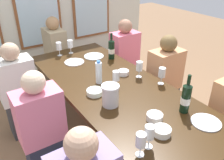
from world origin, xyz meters
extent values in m
plane|color=brown|center=(0.00, 0.00, 0.00)|extent=(12.00, 12.00, 0.00)
cube|color=#34200D|center=(0.00, 0.00, 0.72)|extent=(0.95, 2.35, 0.04)
cube|color=#34200D|center=(-0.38, 1.08, 0.35)|extent=(0.07, 0.07, 0.70)
cube|color=#34200D|center=(0.38, 1.08, 0.35)|extent=(0.07, 0.07, 0.70)
cylinder|color=white|center=(0.27, -0.88, 0.74)|extent=(0.23, 0.23, 0.01)
cylinder|color=white|center=(0.20, 0.74, 0.74)|extent=(0.24, 0.24, 0.01)
cylinder|color=white|center=(-0.08, 0.71, 0.74)|extent=(0.23, 0.23, 0.01)
cylinder|color=silver|center=(-0.21, -0.26, 0.82)|extent=(0.14, 0.14, 0.17)
cylinder|color=silver|center=(-0.21, -0.26, 0.92)|extent=(0.16, 0.16, 0.02)
cylinder|color=black|center=(0.36, 0.57, 0.85)|extent=(0.07, 0.07, 0.22)
cone|color=black|center=(0.36, 0.57, 0.97)|extent=(0.07, 0.07, 0.02)
cylinder|color=black|center=(0.36, 0.57, 1.02)|extent=(0.03, 0.03, 0.08)
cylinder|color=white|center=(0.36, 0.57, 0.84)|extent=(0.08, 0.08, 0.06)
cylinder|color=black|center=(0.24, -0.68, 0.86)|extent=(0.07, 0.07, 0.24)
cone|color=black|center=(0.24, -0.68, 0.99)|extent=(0.07, 0.07, 0.02)
cylinder|color=black|center=(0.24, -0.68, 1.04)|extent=(0.03, 0.03, 0.08)
cylinder|color=silver|center=(0.24, -0.68, 0.85)|extent=(0.08, 0.08, 0.06)
cylinder|color=white|center=(0.22, 0.13, 0.76)|extent=(0.12, 0.12, 0.05)
cylinder|color=white|center=(-0.11, -0.78, 0.77)|extent=(0.13, 0.13, 0.05)
cylinder|color=silver|center=(-0.03, -0.63, 0.77)|extent=(0.13, 0.13, 0.05)
cylinder|color=white|center=(-0.24, -0.04, 0.76)|extent=(0.15, 0.15, 0.05)
cylinder|color=white|center=(-0.09, 0.13, 0.85)|extent=(0.06, 0.06, 0.22)
cylinder|color=blue|center=(-0.09, 0.13, 0.97)|extent=(0.04, 0.04, 0.02)
cylinder|color=white|center=(-0.14, 1.01, 0.74)|extent=(0.06, 0.06, 0.00)
cylinder|color=white|center=(-0.14, 1.01, 0.78)|extent=(0.01, 0.01, 0.07)
cylinder|color=white|center=(-0.14, 1.01, 0.87)|extent=(0.07, 0.07, 0.09)
cylinder|color=white|center=(-0.36, -0.85, 0.74)|extent=(0.06, 0.06, 0.00)
cylinder|color=white|center=(-0.36, -0.85, 0.78)|extent=(0.01, 0.01, 0.07)
cylinder|color=white|center=(-0.36, -0.85, 0.87)|extent=(0.07, 0.07, 0.09)
cylinder|color=white|center=(-0.27, -0.82, 0.74)|extent=(0.06, 0.06, 0.00)
cylinder|color=white|center=(-0.27, -0.82, 0.78)|extent=(0.01, 0.01, 0.07)
cylinder|color=white|center=(-0.27, -0.82, 0.87)|extent=(0.07, 0.07, 0.09)
cylinder|color=maroon|center=(-0.27, -0.82, 0.83)|extent=(0.06, 0.06, 0.02)
cylinder|color=white|center=(0.32, 0.00, 0.74)|extent=(0.06, 0.06, 0.00)
cylinder|color=white|center=(0.32, 0.00, 0.78)|extent=(0.01, 0.01, 0.07)
cylinder|color=white|center=(0.32, 0.00, 0.87)|extent=(0.07, 0.07, 0.09)
cylinder|color=maroon|center=(0.32, 0.00, 0.83)|extent=(0.06, 0.06, 0.02)
cylinder|color=white|center=(0.41, -0.24, 0.74)|extent=(0.06, 0.06, 0.00)
cylinder|color=white|center=(0.41, -0.24, 0.78)|extent=(0.01, 0.01, 0.07)
cylinder|color=white|center=(0.41, -0.24, 0.87)|extent=(0.07, 0.07, 0.09)
cylinder|color=white|center=(0.02, 1.01, 0.74)|extent=(0.06, 0.06, 0.00)
cylinder|color=white|center=(0.02, 1.01, 0.78)|extent=(0.01, 0.01, 0.07)
cylinder|color=white|center=(0.02, 1.01, 0.87)|extent=(0.07, 0.07, 0.09)
cylinder|color=white|center=(0.00, -0.05, 0.74)|extent=(0.06, 0.06, 0.00)
cylinder|color=white|center=(0.00, -0.05, 0.78)|extent=(0.01, 0.01, 0.07)
cylinder|color=white|center=(0.00, -0.05, 0.87)|extent=(0.07, 0.07, 0.09)
cube|color=#39393C|center=(-0.76, 0.74, 0.23)|extent=(0.32, 0.24, 0.45)
cube|color=silver|center=(-0.76, 0.74, 0.69)|extent=(0.38, 0.24, 0.48)
sphere|color=tan|center=(-0.76, 0.74, 1.02)|extent=(0.19, 0.19, 0.19)
cube|color=#342D39|center=(0.76, 0.83, 0.23)|extent=(0.32, 0.24, 0.45)
cube|color=pink|center=(0.76, 0.83, 0.69)|extent=(0.38, 0.24, 0.48)
sphere|color=#A37158|center=(0.76, 0.83, 1.02)|extent=(0.19, 0.19, 0.19)
sphere|color=tan|center=(-0.76, -0.82, 1.02)|extent=(0.19, 0.19, 0.19)
cube|color=#352D37|center=(0.76, -0.81, 0.23)|extent=(0.32, 0.24, 0.45)
cube|color=#272B3D|center=(-0.76, -0.02, 0.23)|extent=(0.32, 0.24, 0.45)
cube|color=pink|center=(-0.76, -0.02, 0.69)|extent=(0.38, 0.24, 0.48)
sphere|color=beige|center=(-0.76, -0.02, 1.02)|extent=(0.19, 0.19, 0.19)
cube|color=#2D3535|center=(0.76, 0.03, 0.23)|extent=(0.32, 0.24, 0.45)
cube|color=tan|center=(0.76, 0.03, 0.69)|extent=(0.38, 0.24, 0.48)
sphere|color=brown|center=(0.76, 0.03, 1.02)|extent=(0.19, 0.19, 0.19)
cube|color=#28382E|center=(0.00, 1.52, 0.23)|extent=(0.24, 0.32, 0.45)
cube|color=tan|center=(0.00, 1.52, 0.69)|extent=(0.24, 0.38, 0.48)
sphere|color=#9F7750|center=(0.00, 1.52, 1.02)|extent=(0.19, 0.19, 0.19)
camera|label=1|loc=(-1.14, -1.68, 1.91)|focal=38.08mm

